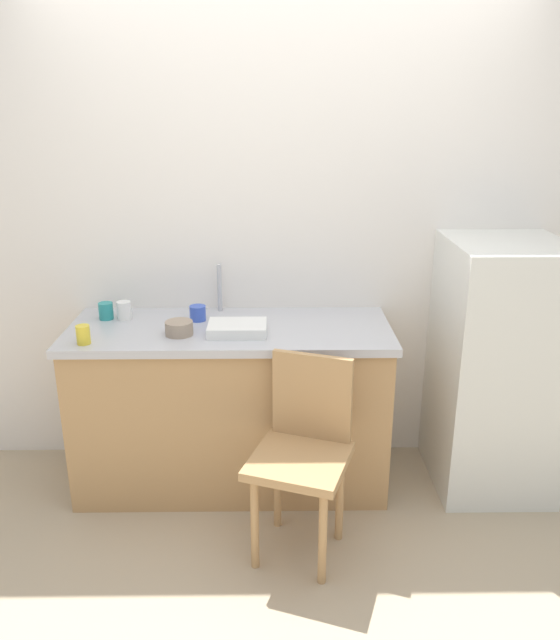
{
  "coord_description": "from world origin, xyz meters",
  "views": [
    {
      "loc": [
        -0.04,
        -2.29,
        1.92
      ],
      "look_at": [
        -0.0,
        0.6,
        0.92
      ],
      "focal_mm": 35.29,
      "sensor_mm": 36.0,
      "label": 1
    }
  ],
  "objects": [
    {
      "name": "terracotta_bowl",
      "position": [
        -0.49,
        0.54,
        0.9
      ],
      "size": [
        0.13,
        0.13,
        0.07
      ],
      "primitive_type": "cylinder",
      "color": "gray",
      "rests_on": "countertop"
    },
    {
      "name": "back_wall",
      "position": [
        0.0,
        1.0,
        1.32
      ],
      "size": [
        4.8,
        0.1,
        2.64
      ],
      "primitive_type": "cube",
      "color": "white",
      "rests_on": "ground_plane"
    },
    {
      "name": "faucet",
      "position": [
        -0.32,
        0.9,
        1.0
      ],
      "size": [
        0.02,
        0.02,
        0.25
      ],
      "primitive_type": "cylinder",
      "color": "#B7B7BC",
      "rests_on": "countertop"
    },
    {
      "name": "cup_yellow",
      "position": [
        -0.91,
        0.42,
        0.91
      ],
      "size": [
        0.06,
        0.06,
        0.09
      ],
      "primitive_type": "cylinder",
      "color": "yellow",
      "rests_on": "countertop"
    },
    {
      "name": "chair",
      "position": [
        0.09,
        0.11,
        0.5
      ],
      "size": [
        0.51,
        0.51,
        0.89
      ],
      "rotation": [
        0.0,
        0.0,
        -0.34
      ],
      "color": "tan",
      "rests_on": "ground_plane"
    },
    {
      "name": "dish_tray",
      "position": [
        -0.21,
        0.55,
        0.89
      ],
      "size": [
        0.28,
        0.2,
        0.05
      ],
      "primitive_type": "cube",
      "color": "white",
      "rests_on": "countertop"
    },
    {
      "name": "cup_white",
      "position": [
        -0.8,
        0.77,
        0.92
      ],
      "size": [
        0.07,
        0.07,
        0.09
      ],
      "primitive_type": "cylinder",
      "color": "white",
      "rests_on": "countertop"
    },
    {
      "name": "cup_blue",
      "position": [
        -0.42,
        0.75,
        0.91
      ],
      "size": [
        0.08,
        0.08,
        0.08
      ],
      "primitive_type": "cylinder",
      "color": "blue",
      "rests_on": "countertop"
    },
    {
      "name": "countertop",
      "position": [
        -0.25,
        0.65,
        0.85
      ],
      "size": [
        1.6,
        0.64,
        0.04
      ],
      "primitive_type": "cube",
      "color": "#B7B7BC",
      "rests_on": "cabinet_base"
    },
    {
      "name": "cabinet_base",
      "position": [
        -0.25,
        0.65,
        0.41
      ],
      "size": [
        1.56,
        0.6,
        0.83
      ],
      "primitive_type": "cube",
      "color": "tan",
      "rests_on": "ground_plane"
    },
    {
      "name": "ground_plane",
      "position": [
        0.0,
        0.0,
        0.0
      ],
      "size": [
        8.0,
        8.0,
        0.0
      ],
      "primitive_type": "plane",
      "color": "tan"
    },
    {
      "name": "cup_teal",
      "position": [
        -0.89,
        0.77,
        0.91
      ],
      "size": [
        0.07,
        0.07,
        0.09
      ],
      "primitive_type": "cylinder",
      "color": "teal",
      "rests_on": "countertop"
    },
    {
      "name": "refrigerator",
      "position": [
        1.1,
        0.64,
        0.65
      ],
      "size": [
        0.57,
        0.63,
        1.3
      ],
      "primitive_type": "cube",
      "color": "silver",
      "rests_on": "ground_plane"
    }
  ]
}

